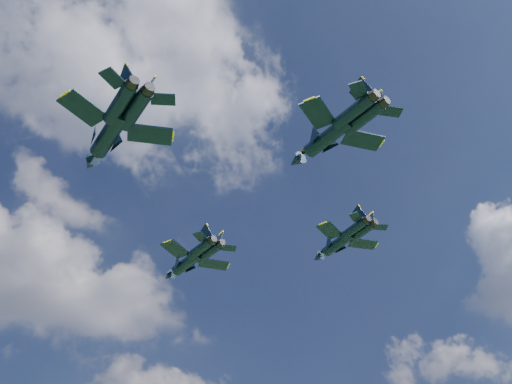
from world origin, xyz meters
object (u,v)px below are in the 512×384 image
object	(u,v)px
jet_right	(337,244)
jet_slot	(325,138)
jet_left	(108,136)
jet_lead	(186,263)

from	to	relation	value
jet_right	jet_slot	world-z (taller)	jet_right
jet_left	jet_slot	bearing A→B (deg)	-33.86
jet_left	jet_right	xyz separation A→B (m)	(35.57, 14.97, 0.98)
jet_left	jet_slot	xyz separation A→B (m)	(24.07, -8.44, -1.25)
jet_left	jet_right	size ratio (longest dim) A/B	1.28
jet_right	jet_lead	bearing A→B (deg)	140.64
jet_lead	jet_slot	distance (m)	33.55
jet_lead	jet_right	size ratio (longest dim) A/B	1.06
jet_right	jet_left	bearing A→B (deg)	-173.83
jet_lead	jet_left	xyz separation A→B (m)	(-14.62, -23.74, 1.05)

